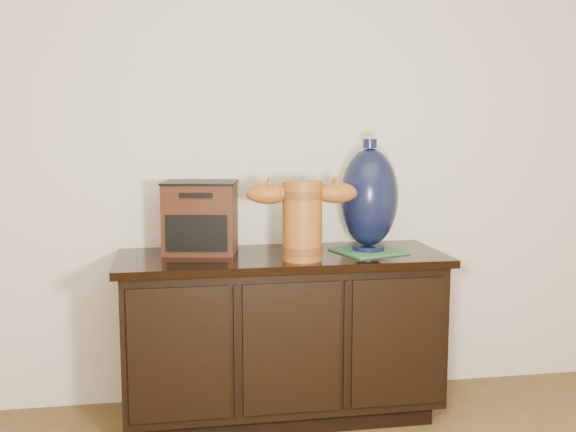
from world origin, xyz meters
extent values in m
plane|color=silver|center=(0.00, 2.50, 1.30)|extent=(4.50, 0.00, 4.50)
cube|color=black|center=(0.00, 2.23, 0.04)|extent=(1.29, 0.45, 0.08)
cube|color=black|center=(0.00, 2.23, 0.40)|extent=(1.40, 0.50, 0.64)
cube|color=black|center=(0.00, 2.23, 0.74)|extent=(1.46, 0.56, 0.03)
cube|color=black|center=(-0.47, 1.97, 0.40)|extent=(0.41, 0.01, 0.56)
cube|color=black|center=(0.00, 1.97, 0.40)|extent=(0.41, 0.01, 0.56)
cube|color=black|center=(0.47, 1.97, 0.40)|extent=(0.41, 0.01, 0.56)
cylinder|color=#9B531C|center=(0.06, 2.08, 0.92)|extent=(0.18, 0.18, 0.34)
cylinder|color=#3D1A0B|center=(0.06, 2.08, 0.80)|extent=(0.18, 0.18, 0.03)
cylinder|color=#3D1A0B|center=(0.06, 2.08, 1.04)|extent=(0.18, 0.18, 0.03)
ellipsoid|color=#9B531C|center=(-0.08, 2.09, 1.04)|extent=(0.18, 0.09, 0.09)
ellipsoid|color=#9B531C|center=(0.21, 2.07, 1.04)|extent=(0.18, 0.09, 0.09)
cube|color=#3A1A0E|center=(-0.35, 2.34, 0.91)|extent=(0.36, 0.31, 0.31)
cube|color=black|center=(-0.38, 2.21, 0.86)|extent=(0.27, 0.06, 0.16)
cube|color=black|center=(-0.35, 2.34, 1.07)|extent=(0.37, 0.32, 0.01)
cube|color=#306C3C|center=(0.40, 2.22, 0.76)|extent=(0.34, 0.34, 0.01)
cylinder|color=black|center=(0.40, 2.22, 0.77)|extent=(0.15, 0.15, 0.02)
ellipsoid|color=black|center=(0.40, 2.22, 1.01)|extent=(0.33, 0.33, 0.44)
cylinder|color=black|center=(0.40, 2.22, 1.25)|extent=(0.06, 0.06, 0.04)
cylinder|color=maroon|center=(0.15, 2.30, 0.83)|extent=(0.06, 0.06, 0.15)
cylinder|color=silver|center=(0.15, 2.30, 0.92)|extent=(0.06, 0.06, 0.03)
camera|label=1|loc=(-0.48, -0.71, 1.32)|focal=42.00mm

